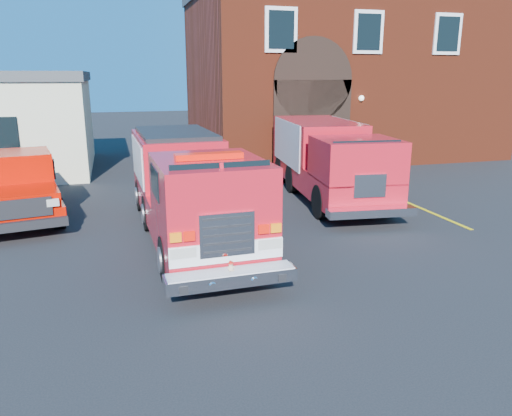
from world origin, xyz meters
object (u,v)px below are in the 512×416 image
object	(u,v)px
fire_engine	(189,187)
pickup_truck	(16,185)
fire_station	(338,74)
secondary_truck	(328,157)

from	to	relation	value
fire_engine	pickup_truck	distance (m)	5.92
fire_station	pickup_truck	bearing A→B (deg)	-147.96
secondary_truck	fire_engine	bearing A→B (deg)	-149.38
fire_engine	secondary_truck	world-z (taller)	fire_engine
fire_station	secondary_truck	xyz separation A→B (m)	(-4.78, -9.66, -2.85)
fire_station	fire_engine	distance (m)	16.62
fire_station	pickup_truck	world-z (taller)	fire_station
secondary_truck	pickup_truck	bearing A→B (deg)	178.15
fire_station	pickup_truck	xyz separation A→B (m)	(-14.91, -9.33, -3.30)
fire_engine	pickup_truck	size ratio (longest dim) A/B	1.34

